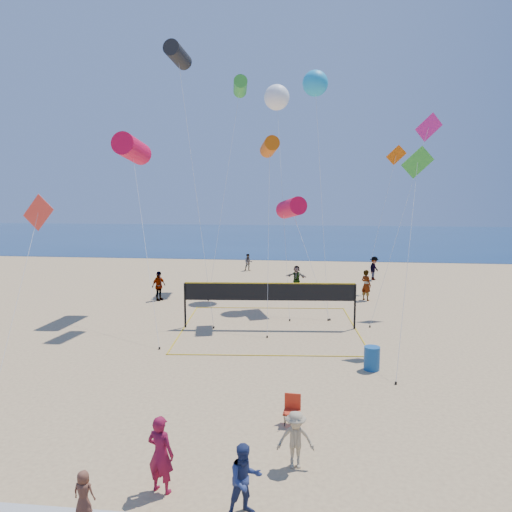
# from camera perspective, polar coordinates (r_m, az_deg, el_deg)

# --- Properties ---
(ground) EXTENTS (120.00, 120.00, 0.00)m
(ground) POSITION_cam_1_polar(r_m,az_deg,el_deg) (13.66, -6.13, -22.60)
(ground) COLOR tan
(ground) RESTS_ON ground
(ocean) EXTENTS (140.00, 50.00, 0.03)m
(ocean) POSITION_cam_1_polar(r_m,az_deg,el_deg) (73.88, 4.47, 2.17)
(ocean) COLOR navy
(ocean) RESTS_ON ground
(woman) EXTENTS (0.76, 0.60, 1.81)m
(woman) POSITION_cam_1_polar(r_m,az_deg,el_deg) (12.36, -10.84, -21.34)
(woman) COLOR maroon
(woman) RESTS_ON ground
(toddler) EXTENTS (0.45, 0.31, 0.88)m
(toddler) POSITION_cam_1_polar(r_m,az_deg,el_deg) (11.17, -19.10, -24.20)
(toddler) COLOR brown
(toddler) RESTS_ON seawall
(bystander_a) EXTENTS (0.96, 0.90, 1.57)m
(bystander_a) POSITION_cam_1_polar(r_m,az_deg,el_deg) (11.53, -1.26, -24.19)
(bystander_a) COLOR navy
(bystander_a) RESTS_ON ground
(bystander_b) EXTENTS (0.97, 0.60, 1.45)m
(bystander_b) POSITION_cam_1_polar(r_m,az_deg,el_deg) (13.19, 4.54, -20.18)
(bystander_b) COLOR tan
(bystander_b) RESTS_ON ground
(far_person_0) EXTENTS (0.91, 1.17, 1.85)m
(far_person_0) POSITION_cam_1_polar(r_m,az_deg,el_deg) (31.79, -11.06, -3.38)
(far_person_0) COLOR gray
(far_person_0) RESTS_ON ground
(far_person_1) EXTENTS (1.58, 0.88, 1.62)m
(far_person_1) POSITION_cam_1_polar(r_m,az_deg,el_deg) (35.16, 4.64, -2.41)
(far_person_1) COLOR gray
(far_person_1) RESTS_ON ground
(far_person_2) EXTENTS (0.82, 0.83, 1.94)m
(far_person_2) POSITION_cam_1_polar(r_m,az_deg,el_deg) (31.98, 12.47, -3.27)
(far_person_2) COLOR gray
(far_person_2) RESTS_ON ground
(far_person_3) EXTENTS (0.82, 0.71, 1.46)m
(far_person_3) POSITION_cam_1_polar(r_m,az_deg,el_deg) (42.75, -0.88, -0.73)
(far_person_3) COLOR gray
(far_person_3) RESTS_ON ground
(far_person_4) EXTENTS (1.17, 1.35, 1.81)m
(far_person_4) POSITION_cam_1_polar(r_m,az_deg,el_deg) (39.41, 13.35, -1.37)
(far_person_4) COLOR gray
(far_person_4) RESTS_ON ground
(camp_chair) EXTENTS (0.52, 0.63, 0.99)m
(camp_chair) POSITION_cam_1_polar(r_m,az_deg,el_deg) (15.35, 4.16, -16.92)
(camp_chair) COLOR red
(camp_chair) RESTS_ON ground
(trash_barrel) EXTENTS (0.77, 0.77, 0.91)m
(trash_barrel) POSITION_cam_1_polar(r_m,az_deg,el_deg) (20.02, 13.10, -11.31)
(trash_barrel) COLOR #154D8D
(trash_barrel) RESTS_ON ground
(volleyball_net) EXTENTS (9.34, 9.21, 2.32)m
(volleyball_net) POSITION_cam_1_polar(r_m,az_deg,el_deg) (24.86, 1.56, -4.73)
(volleyball_net) COLOR black
(volleyball_net) RESTS_ON ground
(kite_0) EXTENTS (4.11, 8.24, 9.93)m
(kite_0) POSITION_cam_1_polar(r_m,az_deg,el_deg) (28.88, -13.98, 11.79)
(kite_0) COLOR red
(kite_0) RESTS_ON ground
(kite_1) EXTENTS (2.76, 3.42, 14.33)m
(kite_1) POSITION_cam_1_polar(r_m,az_deg,el_deg) (27.95, -8.93, 21.72)
(kite_1) COLOR black
(kite_1) RESTS_ON ground
(kite_2) EXTENTS (1.22, 4.92, 9.62)m
(kite_2) POSITION_cam_1_polar(r_m,az_deg,el_deg) (26.60, 1.56, 12.35)
(kite_2) COLOR #D65808
(kite_2) RESTS_ON ground
(kite_3) EXTENTS (1.62, 4.92, 6.71)m
(kite_3) POSITION_cam_1_polar(r_m,az_deg,el_deg) (22.37, -23.81, 3.73)
(kite_3) COLOR #F23A2D
(kite_3) RESTS_ON ground
(kite_4) EXTENTS (2.19, 5.22, 8.75)m
(kite_4) POSITION_cam_1_polar(r_m,az_deg,el_deg) (22.56, 17.85, 8.74)
(kite_4) COLOR green
(kite_4) RESTS_ON ground
(kite_5) EXTENTS (4.26, 4.79, 11.15)m
(kite_5) POSITION_cam_1_polar(r_m,az_deg,el_deg) (29.93, 18.80, 12.58)
(kite_5) COLOR #D62085
(kite_5) RESTS_ON ground
(kite_6) EXTENTS (2.24, 8.50, 13.65)m
(kite_6) POSITION_cam_1_polar(r_m,az_deg,el_deg) (33.89, 2.39, 17.65)
(kite_6) COLOR white
(kite_6) RESTS_ON ground
(kite_7) EXTENTS (1.80, 6.24, 14.02)m
(kite_7) POSITION_cam_1_polar(r_m,az_deg,el_deg) (31.94, 6.78, 19.00)
(kite_7) COLOR #1EA8E4
(kite_7) RESTS_ON ground
(kite_8) EXTENTS (1.91, 7.04, 14.68)m
(kite_8) POSITION_cam_1_polar(r_m,az_deg,el_deg) (36.82, -1.81, 18.78)
(kite_8) COLOR green
(kite_8) RESTS_ON ground
(kite_9) EXTENTS (3.01, 2.94, 9.95)m
(kite_9) POSITION_cam_1_polar(r_m,az_deg,el_deg) (35.94, 15.48, 9.97)
(kite_9) COLOR #D65808
(kite_9) RESTS_ON ground
(kite_10) EXTENTS (3.24, 4.14, 6.53)m
(kite_10) POSITION_cam_1_polar(r_m,az_deg,el_deg) (28.85, 4.04, 5.50)
(kite_10) COLOR red
(kite_10) RESTS_ON ground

